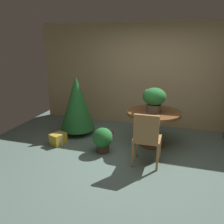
# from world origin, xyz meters

# --- Properties ---
(ground_plane) EXTENTS (6.60, 6.60, 0.00)m
(ground_plane) POSITION_xyz_m (0.00, 0.00, 0.00)
(ground_plane) COLOR slate
(back_wall_panel) EXTENTS (6.00, 0.10, 2.60)m
(back_wall_panel) POSITION_xyz_m (0.00, 2.20, 1.30)
(back_wall_panel) COLOR tan
(back_wall_panel) RESTS_ON ground_plane
(round_dining_table) EXTENTS (1.10, 1.10, 0.75)m
(round_dining_table) POSITION_xyz_m (0.23, 0.95, 0.55)
(round_dining_table) COLOR brown
(round_dining_table) RESTS_ON ground_plane
(flower_vase) EXTENTS (0.47, 0.47, 0.49)m
(flower_vase) POSITION_xyz_m (0.22, 0.93, 1.03)
(flower_vase) COLOR #665B51
(flower_vase) RESTS_ON round_dining_table
(wooden_chair_near) EXTENTS (0.47, 0.43, 0.98)m
(wooden_chair_near) POSITION_xyz_m (0.23, 0.05, 0.55)
(wooden_chair_near) COLOR #B27F4C
(wooden_chair_near) RESTS_ON ground_plane
(holiday_tree) EXTENTS (0.81, 0.81, 1.38)m
(holiday_tree) POSITION_xyz_m (-1.57, 1.08, 0.75)
(holiday_tree) COLOR brown
(holiday_tree) RESTS_ON ground_plane
(gift_box_gold) EXTENTS (0.33, 0.37, 0.24)m
(gift_box_gold) POSITION_xyz_m (-1.71, 0.39, 0.12)
(gift_box_gold) COLOR gold
(gift_box_gold) RESTS_ON ground_plane
(gift_box_purple) EXTENTS (0.21, 0.19, 0.15)m
(gift_box_purple) POSITION_xyz_m (-0.80, 1.04, 0.08)
(gift_box_purple) COLOR #9E287A
(gift_box_purple) RESTS_ON ground_plane
(potted_plant) EXTENTS (0.40, 0.40, 0.50)m
(potted_plant) POSITION_xyz_m (-0.67, 0.33, 0.28)
(potted_plant) COLOR #4C382D
(potted_plant) RESTS_ON ground_plane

